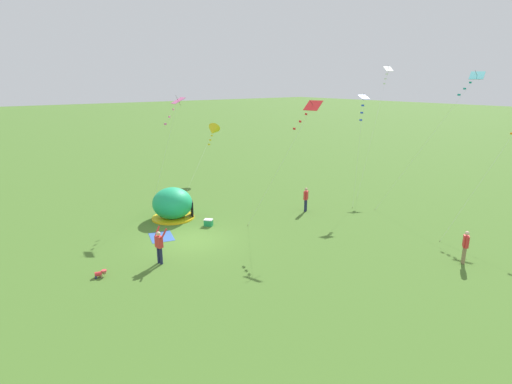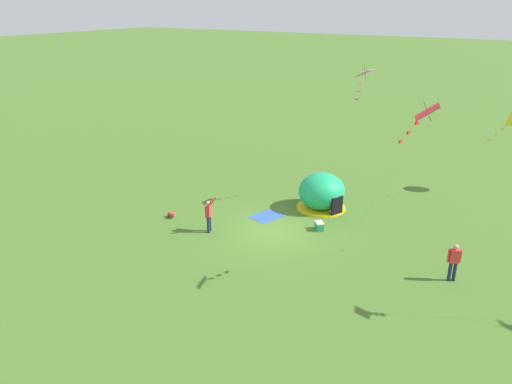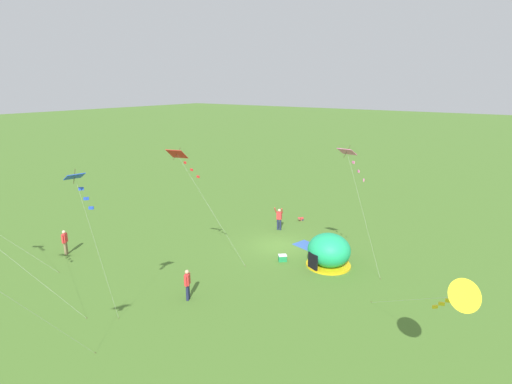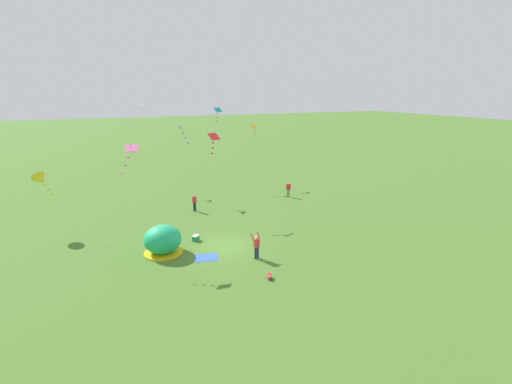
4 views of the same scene
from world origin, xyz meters
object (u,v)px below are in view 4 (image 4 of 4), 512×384
object	(u,v)px
cooler_box	(196,238)
person_arms_raised	(257,245)
kite_blue	(182,132)
kite_teal	(218,113)
toddler_crawling	(270,276)
kite_red	(214,139)
kite_white	(143,109)
person_with_toddler	(194,202)
popup_tent	(163,240)
kite_pink	(130,153)
person_watching_sky	(288,189)
kite_yellow	(41,180)
kite_orange	(254,130)

from	to	relation	value
cooler_box	person_arms_raised	world-z (taller)	person_arms_raised
person_arms_raised	kite_blue	distance (m)	18.09
kite_teal	toddler_crawling	bearing A→B (deg)	-100.40
person_arms_raised	kite_red	distance (m)	11.86
toddler_crawling	kite_white	bearing A→B (deg)	98.71
person_with_toddler	kite_white	xyz separation A→B (m)	(-2.83, 12.17, 8.50)
popup_tent	kite_white	size ratio (longest dim) A/B	0.27
kite_pink	popup_tent	bearing A→B (deg)	-41.95
person_watching_sky	kite_pink	bearing A→B (deg)	-156.51
person_with_toddler	kite_yellow	distance (m)	13.08
toddler_crawling	kite_yellow	xyz separation A→B (m)	(-13.87, 14.74, 4.28)
kite_blue	person_watching_sky	bearing A→B (deg)	-23.82
person_arms_raised	kite_blue	size ratio (longest dim) A/B	0.24
kite_yellow	person_with_toddler	bearing A→B (deg)	-0.91
person_watching_sky	kite_blue	size ratio (longest dim) A/B	0.21
kite_orange	person_with_toddler	bearing A→B (deg)	-141.25
popup_tent	kite_pink	distance (m)	6.65
person_with_toddler	kite_teal	xyz separation A→B (m)	(5.73, 9.81, 7.98)
person_arms_raised	kite_teal	world-z (taller)	kite_teal
popup_tent	kite_white	world-z (taller)	kite_white
kite_blue	person_arms_raised	bearing A→B (deg)	-85.45
kite_white	person_with_toddler	bearing A→B (deg)	-76.91
kite_pink	kite_yellow	bearing A→B (deg)	134.30
popup_tent	kite_orange	world-z (taller)	kite_orange
kite_blue	kite_orange	distance (m)	10.00
kite_teal	kite_pink	bearing A→B (deg)	-125.06
person_with_toddler	kite_white	distance (m)	15.12
person_watching_sky	kite_white	xyz separation A→B (m)	(-13.67, 11.62, 8.50)
kite_yellow	kite_orange	world-z (taller)	kite_orange
kite_blue	kite_yellow	distance (m)	14.10
toddler_crawling	kite_yellow	bearing A→B (deg)	133.25
popup_tent	person_with_toddler	distance (m)	9.18
kite_red	kite_orange	bearing A→B (deg)	49.40
popup_tent	kite_white	distance (m)	22.02
person_with_toddler	kite_pink	size ratio (longest dim) A/B	0.22
kite_white	kite_red	distance (m)	14.67
cooler_box	person_arms_raised	bearing A→B (deg)	-55.65
person_with_toddler	kite_yellow	size ratio (longest dim) A/B	0.27
person_watching_sky	kite_orange	xyz separation A→B (m)	(-0.96, 7.38, 5.88)
person_watching_sky	kite_red	size ratio (longest dim) A/B	0.22
person_watching_sky	kite_white	distance (m)	19.86
cooler_box	person_with_toddler	bearing A→B (deg)	76.90
popup_tent	kite_yellow	size ratio (longest dim) A/B	0.44
cooler_box	kite_red	xyz separation A→B (m)	(3.34, 5.37, 7.01)
person_watching_sky	toddler_crawling	bearing A→B (deg)	-122.40
popup_tent	kite_teal	size ratio (longest dim) A/B	0.29
toddler_crawling	kite_orange	distance (m)	24.97
cooler_box	kite_teal	distance (m)	20.28
kite_blue	kite_red	distance (m)	6.97
toddler_crawling	person_with_toddler	xyz separation A→B (m)	(-1.26, 14.54, 0.79)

